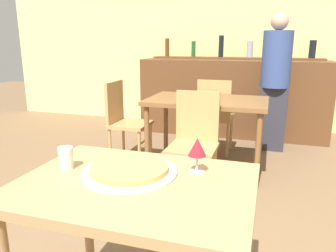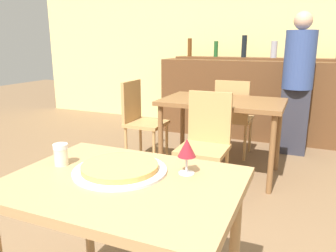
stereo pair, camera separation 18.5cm
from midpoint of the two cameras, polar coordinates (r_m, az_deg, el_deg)
wall_back at (r=5.22m, az=11.16°, el=15.16°), size 8.00×0.05×2.80m
dining_table_near at (r=1.43m, az=-9.47°, el=-13.06°), size 0.98×0.72×0.75m
dining_table_far at (r=3.29m, az=5.17°, el=3.22°), size 1.18×0.73×0.76m
bar_counter at (r=4.78m, az=9.98°, el=4.87°), size 2.60×0.56×1.07m
bar_back_shelf at (r=4.85m, az=11.04°, el=12.05°), size 2.39×0.24×0.34m
chair_far_side_front at (r=2.82m, az=2.80°, el=-1.95°), size 0.40×0.40×0.90m
chair_far_side_back at (r=3.84m, az=6.81°, el=2.36°), size 0.40×0.40×0.90m
chair_far_side_left at (r=3.62m, az=-9.25°, el=1.57°), size 0.40×0.40×0.90m
pizza_tray at (r=1.47m, az=-10.33°, el=-7.62°), size 0.42×0.42×0.04m
cheese_shaker at (r=1.58m, az=-20.60°, el=-5.30°), size 0.07×0.07×0.10m
person_standing at (r=4.12m, az=16.94°, el=7.92°), size 0.34×0.34×1.64m
wine_glass at (r=1.42m, az=1.41°, el=-3.92°), size 0.08×0.08×0.16m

